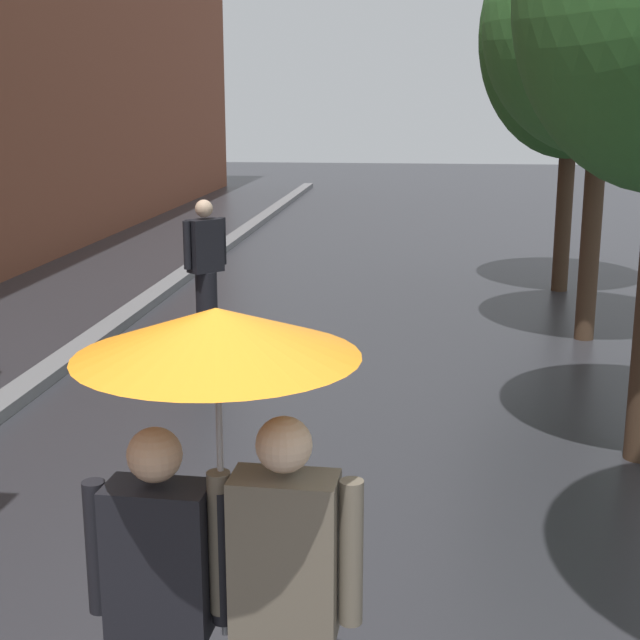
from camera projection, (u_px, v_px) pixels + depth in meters
name	position (u px, v px, depth m)	size (l,w,h in m)	color
kerb_strip	(153.00, 297.00, 13.16)	(0.30, 36.00, 0.12)	slate
street_tree_2	(606.00, 24.00, 10.23)	(2.76, 2.76, 5.16)	#473323
street_tree_3	(575.00, 35.00, 13.03)	(2.74, 2.74, 5.51)	#473323
couple_under_umbrella	(221.00, 502.00, 3.41)	(1.08, 1.05, 2.11)	#1E233D
pedestrian_walking_midground	(206.00, 269.00, 10.84)	(0.43, 0.46, 1.70)	black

